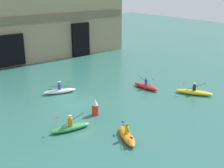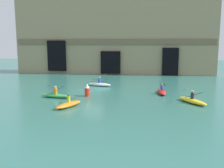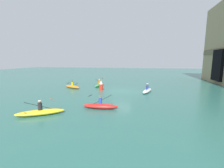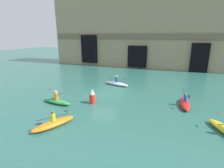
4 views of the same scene
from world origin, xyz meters
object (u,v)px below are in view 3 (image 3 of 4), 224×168
Objects in this scene: kayak_orange at (72,86)px; kayak_green at (99,85)px; marker_buoy at (101,86)px; kayak_white at (147,90)px; kayak_red at (100,106)px; kayak_yellow at (40,112)px.

kayak_orange is 4.28m from kayak_green.
kayak_green is 3.26m from marker_buoy.
kayak_orange is at bearing -77.79° from kayak_white.
marker_buoy is (-7.84, -2.20, 0.39)m from kayak_red.
marker_buoy is at bearing -151.36° from kayak_green.
kayak_red reaches higher than kayak_orange.
kayak_yellow is (13.34, -0.75, -0.01)m from kayak_green.
kayak_red is at bearing -155.19° from kayak_green.
kayak_red is 2.30× the size of marker_buoy.
kayak_green is at bearing 59.30° from kayak_orange.
kayak_green reaches higher than kayak_white.
kayak_yellow is at bearing 26.82° from kayak_red.
kayak_white reaches higher than kayak_orange.
kayak_yellow is at bearing -50.82° from kayak_orange.
kayak_white is 0.94× the size of kayak_yellow.
kayak_green is 8.17m from kayak_white.
kayak_green is 13.36m from kayak_yellow.
kayak_white is at bearing 88.12° from marker_buoy.
kayak_white is (0.81, 11.03, 0.01)m from kayak_orange.
kayak_white is (3.23, 7.50, 0.01)m from kayak_green.
marker_buoy is at bearing 48.52° from kayak_yellow.
kayak_red is at bearing 0.06° from kayak_yellow.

